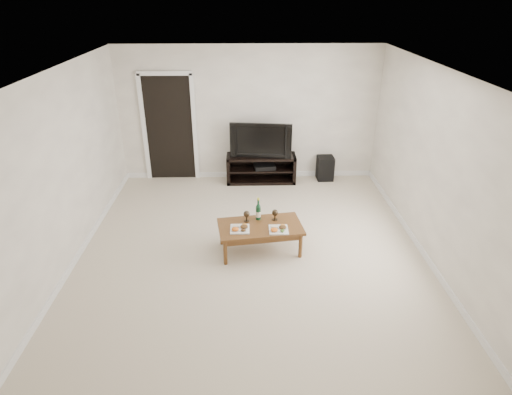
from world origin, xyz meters
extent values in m
plane|color=beige|center=(0.00, 0.00, 0.00)|extent=(5.50, 5.50, 0.00)
cube|color=white|center=(0.00, 2.77, 1.30)|extent=(5.00, 0.04, 2.60)
cube|color=white|center=(0.00, 0.00, 2.62)|extent=(5.00, 5.50, 0.04)
cube|color=black|center=(-1.55, 2.73, 1.02)|extent=(0.90, 0.02, 2.05)
cube|color=black|center=(0.23, 2.50, 0.28)|extent=(1.36, 0.45, 0.55)
imported|color=black|center=(0.23, 2.50, 0.89)|extent=(1.19, 0.30, 0.68)
cube|color=black|center=(0.30, 2.48, 0.33)|extent=(0.44, 0.35, 0.08)
cube|color=black|center=(1.53, 2.58, 0.24)|extent=(0.33, 0.33, 0.48)
cube|color=brown|center=(0.13, -0.02, 0.21)|extent=(1.28, 0.82, 0.42)
cube|color=white|center=(-0.16, -0.13, 0.45)|extent=(0.27, 0.27, 0.07)
cube|color=white|center=(0.38, -0.16, 0.45)|extent=(0.27, 0.27, 0.07)
cylinder|color=#103B1F|center=(0.11, 0.17, 0.59)|extent=(0.07, 0.07, 0.35)
camera|label=1|loc=(-0.06, -5.37, 3.50)|focal=30.00mm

